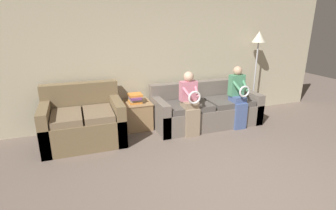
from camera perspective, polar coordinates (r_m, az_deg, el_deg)
ground_plane at (r=3.52m, az=19.54°, el=-18.79°), size 14.00×14.00×0.00m
wall_back at (r=5.49m, az=1.21°, el=9.86°), size 7.17×0.06×2.55m
couch_main at (r=5.42m, az=8.11°, el=-0.97°), size 2.15×0.89×0.83m
couch_side at (r=4.81m, az=-17.94°, el=-3.65°), size 1.34×0.99×0.98m
child_left_seated at (r=4.79m, az=4.83°, el=0.89°), size 0.32×0.38×1.17m
child_right_seated at (r=5.28m, az=15.05°, el=2.16°), size 0.30×0.38×1.21m
side_shelf at (r=5.19m, az=-7.02°, el=-2.18°), size 0.59×0.52×0.53m
book_stack at (r=5.08m, az=-7.14°, el=1.47°), size 0.26×0.30×0.17m
floor_lamp at (r=6.13m, az=19.02°, el=12.14°), size 0.29×0.29×1.83m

